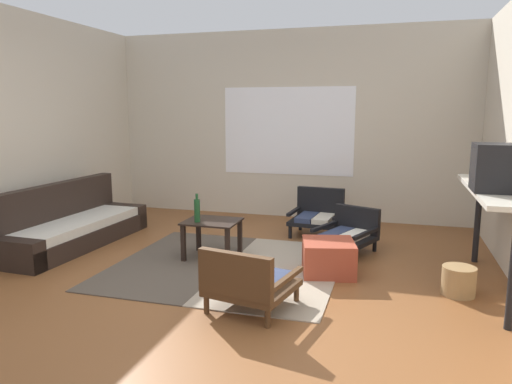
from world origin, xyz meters
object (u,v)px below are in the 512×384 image
(armchair_by_window, at_px, (317,214))
(ottoman_orange, at_px, (328,258))
(clay_vase, at_px, (490,167))
(crt_television, at_px, (503,168))
(coffee_table, at_px, (212,229))
(armchair_striped_foreground, at_px, (248,282))
(wicker_basket, at_px, (459,281))
(armchair_corner, at_px, (348,232))
(glass_bottle, at_px, (197,210))
(console_shelf, at_px, (496,199))
(couch, at_px, (71,226))

(armchair_by_window, height_order, ottoman_orange, armchair_by_window)
(clay_vase, bearing_deg, crt_television, -90.30)
(armchair_by_window, bearing_deg, coffee_table, -125.23)
(coffee_table, bearing_deg, ottoman_orange, -6.40)
(armchair_striped_foreground, xyz_separation_m, wicker_basket, (1.64, 0.83, -0.12))
(armchair_by_window, height_order, armchair_corner, armchair_by_window)
(clay_vase, bearing_deg, armchair_corner, 162.43)
(glass_bottle, bearing_deg, coffee_table, 39.21)
(coffee_table, distance_m, console_shelf, 2.73)
(armchair_corner, xyz_separation_m, wicker_basket, (1.04, -1.03, -0.10))
(armchair_by_window, relative_size, ottoman_orange, 1.36)
(armchair_striped_foreground, bearing_deg, ottoman_orange, 65.09)
(glass_bottle, bearing_deg, armchair_by_window, 53.36)
(clay_vase, xyz_separation_m, wicker_basket, (-0.28, -0.61, -0.92))
(ottoman_orange, xyz_separation_m, wicker_basket, (1.15, -0.22, -0.04))
(ottoman_orange, distance_m, wicker_basket, 1.17)
(armchair_striped_foreground, xyz_separation_m, ottoman_orange, (0.49, 1.05, -0.08))
(armchair_by_window, height_order, crt_television, crt_television)
(couch, relative_size, armchair_striped_foreground, 2.82)
(coffee_table, bearing_deg, console_shelf, -3.14)
(couch, relative_size, armchair_corner, 2.69)
(coffee_table, height_order, ottoman_orange, coffee_table)
(armchair_striped_foreground, relative_size, console_shelf, 0.42)
(armchair_by_window, relative_size, wicker_basket, 2.34)
(couch, height_order, armchair_by_window, couch)
(coffee_table, xyz_separation_m, clay_vase, (2.68, 0.25, 0.72))
(armchair_by_window, xyz_separation_m, glass_bottle, (-1.04, -1.40, 0.27))
(couch, bearing_deg, glass_bottle, -4.21)
(crt_television, distance_m, wicker_basket, 1.02)
(couch, height_order, armchair_striped_foreground, couch)
(ottoman_orange, bearing_deg, armchair_striped_foreground, -114.91)
(armchair_corner, xyz_separation_m, glass_bottle, (-1.49, -0.77, 0.32))
(couch, distance_m, glass_bottle, 1.70)
(couch, bearing_deg, coffee_table, -0.68)
(armchair_corner, relative_size, clay_vase, 2.18)
(coffee_table, xyz_separation_m, armchair_by_window, (0.92, 1.30, -0.05))
(coffee_table, distance_m, glass_bottle, 0.27)
(crt_television, bearing_deg, couch, 175.28)
(console_shelf, xyz_separation_m, glass_bottle, (-2.81, 0.05, -0.27))
(wicker_basket, bearing_deg, armchair_by_window, 131.89)
(couch, distance_m, crt_television, 4.57)
(armchair_by_window, bearing_deg, couch, -154.72)
(couch, xyz_separation_m, glass_bottle, (1.67, -0.12, 0.32))
(crt_television, height_order, wicker_basket, crt_television)
(couch, bearing_deg, crt_television, -4.72)
(armchair_by_window, height_order, glass_bottle, glass_bottle)
(ottoman_orange, distance_m, glass_bottle, 1.43)
(ottoman_orange, relative_size, glass_bottle, 1.62)
(wicker_basket, bearing_deg, armchair_striped_foreground, -153.23)
(console_shelf, bearing_deg, wicker_basket, -141.92)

